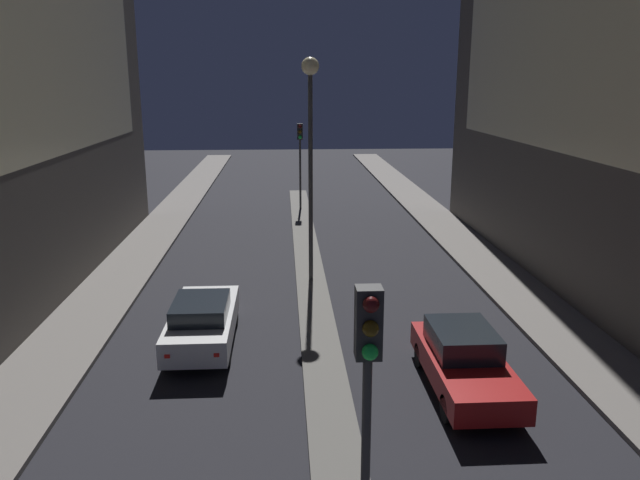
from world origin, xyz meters
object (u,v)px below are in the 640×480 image
object	(u,v)px
traffic_light_mid	(300,147)
car_right_lane	(464,361)
traffic_light_near	(367,389)
car_left_lane	(203,321)
street_lamp	(310,118)

from	to	relation	value
traffic_light_mid	car_right_lane	xyz separation A→B (m)	(3.34, -22.02, -2.93)
traffic_light_near	car_left_lane	distance (m)	10.77
traffic_light_near	street_lamp	world-z (taller)	street_lamp
traffic_light_near	street_lamp	bearing A→B (deg)	90.00
traffic_light_near	street_lamp	size ratio (longest dim) A/B	0.61
street_lamp	car_right_lane	xyz separation A→B (m)	(3.34, -8.68, -5.32)
traffic_light_mid	car_left_lane	distance (m)	19.52
car_left_lane	traffic_light_mid	bearing A→B (deg)	80.02
car_right_lane	street_lamp	bearing A→B (deg)	111.06
street_lamp	car_left_lane	world-z (taller)	street_lamp
traffic_light_near	traffic_light_mid	bearing A→B (deg)	90.00
street_lamp	car_left_lane	bearing A→B (deg)	-120.50
traffic_light_near	street_lamp	xyz separation A→B (m)	(0.00, 15.48, 2.39)
traffic_light_mid	street_lamp	xyz separation A→B (m)	(0.00, -13.33, 2.39)
car_left_lane	car_right_lane	size ratio (longest dim) A/B	1.01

